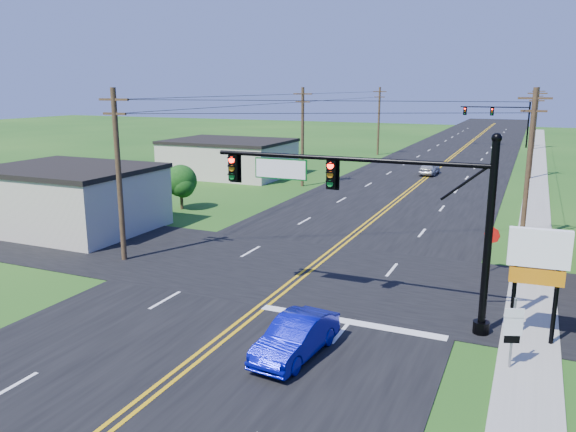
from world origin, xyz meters
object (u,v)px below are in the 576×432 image
at_px(route_sign, 513,329).
at_px(signal_mast_main, 369,200).
at_px(blue_car, 296,338).
at_px(signal_mast_far, 498,117).
at_px(stop_sign, 492,240).

bearing_deg(route_sign, signal_mast_main, 134.83).
height_order(signal_mast_main, blue_car, signal_mast_main).
distance_m(signal_mast_main, signal_mast_far, 72.00).
relative_size(signal_mast_far, stop_sign, 4.71).
relative_size(route_sign, stop_sign, 1.06).
bearing_deg(signal_mast_main, route_sign, -23.92).
height_order(route_sign, stop_sign, route_sign).
distance_m(signal_mast_main, blue_car, 6.13).
relative_size(signal_mast_main, blue_car, 2.74).
distance_m(blue_car, stop_sign, 13.31).
xyz_separation_m(signal_mast_far, route_sign, (5.48, -74.47, -3.10)).
distance_m(signal_mast_far, stop_sign, 64.46).
xyz_separation_m(signal_mast_main, blue_car, (-1.17, -4.43, -4.07)).
bearing_deg(signal_mast_far, signal_mast_main, -90.08).
relative_size(signal_mast_far, route_sign, 4.44).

